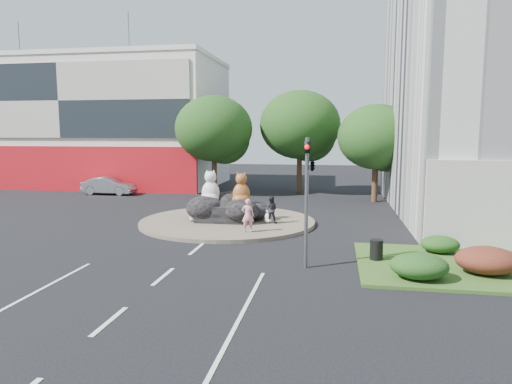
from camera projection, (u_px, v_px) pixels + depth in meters
ground at (163, 277)px, 16.48m from camera, size 120.00×120.00×0.00m
roundabout_island at (228, 222)px, 26.24m from camera, size 10.00×10.00×0.20m
rock_plinth at (228, 212)px, 26.17m from camera, size 3.20×2.60×0.90m
shophouse_block at (95, 123)px, 46.03m from camera, size 25.20×12.30×17.40m
grass_verge at (491, 268)px, 17.36m from camera, size 10.00×6.00×0.12m
tree_left at (215, 132)px, 38.03m from camera, size 6.46×6.46×8.27m
tree_mid at (301, 128)px, 38.75m from camera, size 6.84×6.84×8.76m
tree_right at (377, 140)px, 33.94m from camera, size 5.70×5.70×7.30m
hedge_near_green at (419, 266)px, 15.85m from camera, size 2.00×1.60×0.90m
hedge_red at (487, 260)px, 16.39m from camera, size 2.20×1.76×0.99m
hedge_back_green at (440, 244)px, 19.32m from camera, size 1.60×1.28×0.72m
traffic_light at (309, 174)px, 17.10m from camera, size 0.44×1.24×5.00m
street_lamp at (481, 146)px, 21.52m from camera, size 2.34×0.22×8.06m
cat_white at (211, 187)px, 26.20m from camera, size 1.25×1.11×1.99m
cat_tabby at (241, 188)px, 25.85m from camera, size 1.36×1.25×1.89m
kitten_calico at (193, 214)px, 25.72m from camera, size 0.65×0.65×0.82m
kitten_white at (269, 215)px, 25.28m from camera, size 0.71×0.71×0.90m
pedestrian_pink at (248, 215)px, 22.91m from camera, size 0.67×0.48×1.70m
pedestrian_dark at (271, 210)px, 25.17m from camera, size 0.74×0.58×1.52m
parked_car at (109, 186)px, 38.47m from camera, size 4.50×1.61×1.48m
litter_bin at (376, 250)px, 18.26m from camera, size 0.58×0.58×0.80m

